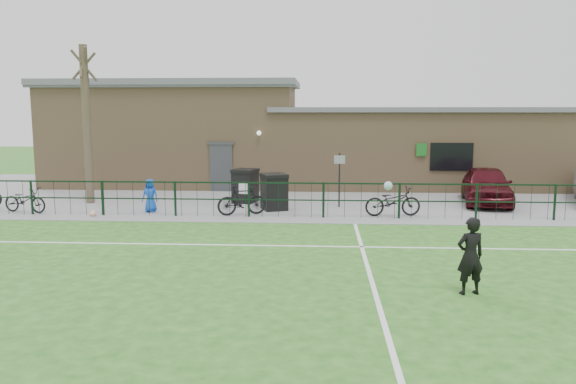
# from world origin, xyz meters

# --- Properties ---
(ground) EXTENTS (90.00, 90.00, 0.00)m
(ground) POSITION_xyz_m (0.00, 0.00, 0.00)
(ground) COLOR #265D1B
(ground) RESTS_ON ground
(paving_strip) EXTENTS (34.00, 13.00, 0.02)m
(paving_strip) POSITION_xyz_m (0.00, 13.50, 0.01)
(paving_strip) COLOR gray
(paving_strip) RESTS_ON ground
(pitch_line_touch) EXTENTS (28.00, 0.10, 0.01)m
(pitch_line_touch) POSITION_xyz_m (0.00, 7.80, 0.00)
(pitch_line_touch) COLOR white
(pitch_line_touch) RESTS_ON ground
(pitch_line_mid) EXTENTS (28.00, 0.10, 0.01)m
(pitch_line_mid) POSITION_xyz_m (0.00, 4.00, 0.00)
(pitch_line_mid) COLOR white
(pitch_line_mid) RESTS_ON ground
(pitch_line_perp) EXTENTS (0.10, 16.00, 0.01)m
(pitch_line_perp) POSITION_xyz_m (2.00, 0.00, 0.00)
(pitch_line_perp) COLOR white
(pitch_line_perp) RESTS_ON ground
(perimeter_fence) EXTENTS (28.00, 0.10, 1.20)m
(perimeter_fence) POSITION_xyz_m (0.00, 8.00, 0.60)
(perimeter_fence) COLOR black
(perimeter_fence) RESTS_ON ground
(bare_tree) EXTENTS (0.30, 0.30, 6.00)m
(bare_tree) POSITION_xyz_m (-8.00, 10.50, 3.00)
(bare_tree) COLOR #483A2B
(bare_tree) RESTS_ON ground
(wheelie_bin_left) EXTENTS (1.01, 1.08, 1.21)m
(wheelie_bin_left) POSITION_xyz_m (-2.03, 11.02, 0.62)
(wheelie_bin_left) COLOR black
(wheelie_bin_left) RESTS_ON paving_strip
(wheelie_bin_right) EXTENTS (1.07, 1.13, 1.21)m
(wheelie_bin_right) POSITION_xyz_m (-0.77, 9.43, 0.63)
(wheelie_bin_right) COLOR black
(wheelie_bin_right) RESTS_ON paving_strip
(sign_post) EXTENTS (0.08, 0.08, 2.00)m
(sign_post) POSITION_xyz_m (1.59, 10.15, 1.02)
(sign_post) COLOR black
(sign_post) RESTS_ON paving_strip
(car_maroon) EXTENTS (2.40, 4.43, 1.43)m
(car_maroon) POSITION_xyz_m (7.23, 11.23, 0.74)
(car_maroon) COLOR #410B12
(car_maroon) RESTS_ON paving_strip
(bicycle_c) EXTENTS (1.76, 0.92, 0.88)m
(bicycle_c) POSITION_xyz_m (-9.43, 8.34, 0.46)
(bicycle_c) COLOR black
(bicycle_c) RESTS_ON paving_strip
(bicycle_d) EXTENTS (1.76, 1.05, 1.02)m
(bicycle_d) POSITION_xyz_m (-1.78, 8.30, 0.53)
(bicycle_d) COLOR black
(bicycle_d) RESTS_ON paving_strip
(bicycle_e) EXTENTS (1.97, 0.93, 1.00)m
(bicycle_e) POSITION_xyz_m (3.34, 8.43, 0.52)
(bicycle_e) COLOR black
(bicycle_e) RESTS_ON paving_strip
(spectator_child) EXTENTS (0.60, 0.42, 1.17)m
(spectator_child) POSITION_xyz_m (-5.07, 8.68, 0.61)
(spectator_child) COLOR blue
(spectator_child) RESTS_ON paving_strip
(goalkeeper_kick) EXTENTS (1.60, 3.96, 1.76)m
(goalkeeper_kick) POSITION_xyz_m (3.77, 0.40, 0.79)
(goalkeeper_kick) COLOR black
(goalkeeper_kick) RESTS_ON ground
(ball_ground) EXTENTS (0.22, 0.22, 0.22)m
(ball_ground) POSITION_xyz_m (-6.78, 7.77, 0.11)
(ball_ground) COLOR white
(ball_ground) RESTS_ON ground
(clubhouse) EXTENTS (24.25, 5.40, 4.96)m
(clubhouse) POSITION_xyz_m (-0.88, 16.50, 2.22)
(clubhouse) COLOR #9D7D57
(clubhouse) RESTS_ON ground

